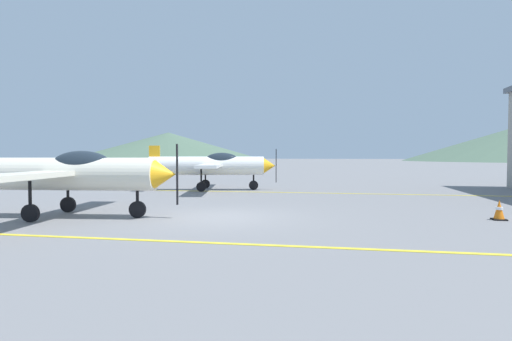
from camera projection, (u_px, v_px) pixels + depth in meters
ground_plane at (219, 217)px, 12.40m from camera, size 400.00×400.00×0.00m
apron_line_near at (174, 241)px, 8.90m from camera, size 80.00×0.16×0.01m
apron_line_far at (264, 192)px, 20.75m from camera, size 80.00×0.16×0.01m
airplane_near at (64, 173)px, 12.39m from camera, size 7.00×8.04×2.40m
airplane_mid at (212, 165)px, 22.07m from camera, size 7.03×8.02×2.40m
traffic_cone_front at (499, 210)px, 11.85m from camera, size 0.36×0.36×0.59m
hill_left at (168, 146)px, 174.44m from camera, size 80.87×80.87×11.58m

